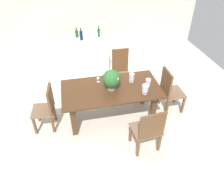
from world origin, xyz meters
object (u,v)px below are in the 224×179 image
(chair_near_right, at_px, (149,129))
(wine_bottle_dark, at_px, (99,33))
(crystal_vase_left, at_px, (148,82))
(wine_glass, at_px, (98,78))
(crystal_vase_center_near, at_px, (145,89))
(crystal_vase_right, at_px, (132,77))
(wine_bottle_green, at_px, (81,35))
(flower_centerpiece, at_px, (111,79))
(chair_foot_end, at_px, (169,89))
(kitchen_counter, at_px, (78,55))
(chair_head_end, at_px, (47,106))
(dining_table, at_px, (111,94))
(chair_far_right, at_px, (121,69))
(wine_bottle_amber, at_px, (77,34))
(wine_bottle_tall, at_px, (101,35))

(chair_near_right, height_order, wine_bottle_dark, wine_bottle_dark)
(crystal_vase_left, bearing_deg, wine_glass, 158.90)
(crystal_vase_left, bearing_deg, crystal_vase_center_near, -122.45)
(crystal_vase_right, distance_m, wine_bottle_green, 2.01)
(crystal_vase_center_near, bearing_deg, flower_centerpiece, 154.38)
(chair_foot_end, bearing_deg, kitchen_counter, 39.62)
(chair_head_end, distance_m, kitchen_counter, 2.22)
(chair_near_right, distance_m, kitchen_counter, 3.19)
(dining_table, distance_m, wine_bottle_green, 2.05)
(dining_table, relative_size, chair_far_right, 1.84)
(chair_far_right, distance_m, crystal_vase_center_near, 1.31)
(chair_foot_end, distance_m, crystal_vase_right, 0.86)
(kitchen_counter, bearing_deg, chair_head_end, -110.04)
(chair_far_right, relative_size, kitchen_counter, 0.66)
(crystal_vase_center_near, bearing_deg, chair_far_right, 96.54)
(crystal_vase_right, distance_m, wine_bottle_amber, 2.24)
(crystal_vase_left, xyz_separation_m, kitchen_counter, (-1.19, 2.16, -0.38))
(dining_table, height_order, crystal_vase_right, crystal_vase_right)
(chair_far_right, xyz_separation_m, chair_head_end, (-1.68, -0.98, -0.04))
(wine_glass, xyz_separation_m, wine_bottle_dark, (0.31, 1.81, 0.19))
(wine_bottle_dark, bearing_deg, dining_table, -92.83)
(chair_head_end, bearing_deg, chair_far_right, 125.27)
(wine_bottle_green, bearing_deg, crystal_vase_center_near, -67.35)
(crystal_vase_center_near, xyz_separation_m, wine_glass, (-0.78, 0.56, -0.01))
(crystal_vase_right, height_order, wine_glass, crystal_vase_right)
(kitchen_counter, distance_m, wine_bottle_tall, 0.86)
(dining_table, relative_size, crystal_vase_center_near, 10.07)
(chair_near_right, xyz_separation_m, wine_bottle_green, (-0.80, 2.94, 0.53))
(chair_head_end, distance_m, wine_bottle_tall, 2.41)
(flower_centerpiece, relative_size, wine_bottle_tall, 1.41)
(chair_near_right, xyz_separation_m, wine_bottle_amber, (-0.90, 3.14, 0.50))
(chair_far_right, xyz_separation_m, wine_glass, (-0.64, -0.70, 0.29))
(chair_far_right, distance_m, crystal_vase_right, 0.89)
(chair_foot_end, xyz_separation_m, crystal_vase_center_near, (-0.66, -0.29, 0.32))
(wine_bottle_tall, bearing_deg, crystal_vase_left, -73.77)
(chair_foot_end, xyz_separation_m, kitchen_counter, (-1.72, 2.08, -0.07))
(chair_near_right, xyz_separation_m, kitchen_counter, (-0.92, 3.05, -0.06))
(crystal_vase_center_near, height_order, wine_bottle_green, wine_bottle_green)
(chair_near_right, height_order, crystal_vase_center_near, chair_near_right)
(chair_foot_end, distance_m, crystal_vase_left, 0.61)
(dining_table, relative_size, wine_bottle_dark, 6.53)
(dining_table, relative_size, chair_near_right, 2.01)
(wine_bottle_tall, bearing_deg, wine_bottle_dark, 98.75)
(wine_glass, height_order, wine_bottle_tall, wine_bottle_tall)
(dining_table, height_order, wine_bottle_dark, wine_bottle_dark)
(chair_near_right, xyz_separation_m, crystal_vase_left, (0.27, 0.89, 0.32))
(chair_head_end, bearing_deg, flower_centerpiece, 94.64)
(chair_far_right, bearing_deg, chair_head_end, -148.21)
(wine_bottle_amber, bearing_deg, chair_far_right, -53.23)
(flower_centerpiece, bearing_deg, chair_head_end, 179.64)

